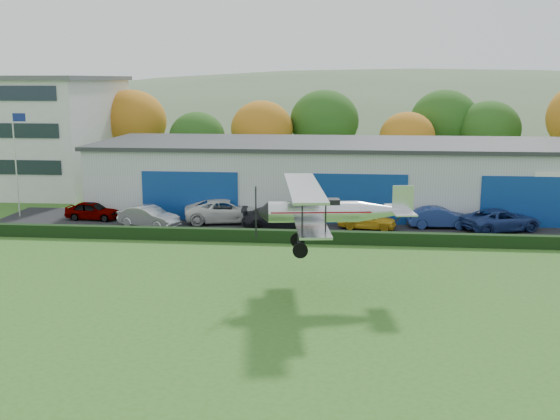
# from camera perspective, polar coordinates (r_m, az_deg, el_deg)

# --- Properties ---
(ground) EXTENTS (300.00, 300.00, 0.00)m
(ground) POSITION_cam_1_polar(r_m,az_deg,el_deg) (26.37, -3.75, -11.35)
(ground) COLOR #31651F
(ground) RESTS_ON ground
(apron) EXTENTS (48.00, 9.00, 0.05)m
(apron) POSITION_cam_1_polar(r_m,az_deg,el_deg) (46.13, 4.16, -1.41)
(apron) COLOR black
(apron) RESTS_ON ground
(hedge) EXTENTS (46.00, 0.60, 0.80)m
(hedge) POSITION_cam_1_polar(r_m,az_deg,el_deg) (41.38, 3.99, -2.36)
(hedge) COLOR black
(hedge) RESTS_ON ground
(hangar) EXTENTS (40.60, 12.60, 5.30)m
(hangar) POSITION_cam_1_polar(r_m,az_deg,el_deg) (52.52, 6.59, 3.02)
(hangar) COLOR #B2B7BC
(hangar) RESTS_ON ground
(office_block) EXTENTS (20.60, 15.60, 10.40)m
(office_block) POSITION_cam_1_polar(r_m,az_deg,el_deg) (67.33, -22.98, 6.20)
(office_block) COLOR silver
(office_block) RESTS_ON ground
(flagpole) EXTENTS (1.05, 0.10, 8.00)m
(flagpole) POSITION_cam_1_polar(r_m,az_deg,el_deg) (52.13, -21.84, 4.58)
(flagpole) COLOR silver
(flagpole) RESTS_ON ground
(tree_belt) EXTENTS (75.70, 13.22, 10.12)m
(tree_belt) POSITION_cam_1_polar(r_m,az_deg,el_deg) (64.86, 2.79, 7.26)
(tree_belt) COLOR #3D2614
(tree_belt) RESTS_ON ground
(distant_hills) EXTENTS (430.00, 196.00, 56.00)m
(distant_hills) POSITION_cam_1_polar(r_m,az_deg,el_deg) (165.85, 2.64, 3.22)
(distant_hills) COLOR #4C6642
(distant_hills) RESTS_ON ground
(car_0) EXTENTS (4.00, 1.88, 1.32)m
(car_0) POSITION_cam_1_polar(r_m,az_deg,el_deg) (49.88, -15.92, -0.05)
(car_0) COLOR gray
(car_0) RESTS_ON apron
(car_1) EXTENTS (4.71, 3.12, 1.47)m
(car_1) POSITION_cam_1_polar(r_m,az_deg,el_deg) (46.40, -11.28, -0.57)
(car_1) COLOR silver
(car_1) RESTS_ON apron
(car_2) EXTENTS (6.35, 3.89, 1.64)m
(car_2) POSITION_cam_1_polar(r_m,az_deg,el_deg) (47.19, -4.65, -0.08)
(car_2) COLOR silver
(car_2) RESTS_ON apron
(car_3) EXTENTS (5.23, 2.44, 1.48)m
(car_3) POSITION_cam_1_polar(r_m,az_deg,el_deg) (45.09, -0.09, -0.69)
(car_3) COLOR black
(car_3) RESTS_ON apron
(car_4) EXTENTS (4.14, 2.25, 1.34)m
(car_4) POSITION_cam_1_polar(r_m,az_deg,el_deg) (45.37, 7.55, -0.80)
(car_4) COLOR gold
(car_4) RESTS_ON apron
(car_5) EXTENTS (4.40, 1.74, 1.42)m
(car_5) POSITION_cam_1_polar(r_m,az_deg,el_deg) (46.66, 13.63, -0.63)
(car_5) COLOR navy
(car_5) RESTS_ON apron
(car_6) EXTENTS (5.92, 4.43, 1.49)m
(car_6) POSITION_cam_1_polar(r_m,az_deg,el_deg) (46.83, 18.58, -0.82)
(car_6) COLOR navy
(car_6) RESTS_ON apron
(biplane) EXTENTS (7.54, 8.65, 3.22)m
(biplane) POSITION_cam_1_polar(r_m,az_deg,el_deg) (31.25, 4.09, 0.05)
(biplane) COLOR silver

